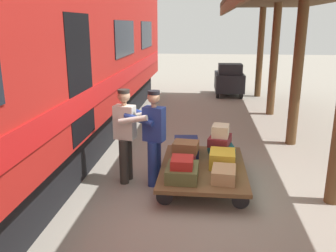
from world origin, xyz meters
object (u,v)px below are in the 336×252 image
object	(u,v)px
suitcase_navy_fabric	(186,147)
suitcase_tan_vintage	(224,174)
suitcase_teal_softside	(221,150)
suitcase_red_plastic	(182,162)
luggage_cart	(203,168)
porter_in_overalls	(153,135)
suitcase_yellow_case	(222,159)
suitcase_brown_leather	(186,147)
suitcase_maroon_trunk	(220,140)
porter_by_door	(126,133)
suitcase_cream_canvas	(221,131)
suitcase_olive_duffel	(182,172)
suitcase_burgundy_valise	(184,158)
baggage_tug	(229,80)

from	to	relation	value
suitcase_navy_fabric	suitcase_tan_vintage	world-z (taller)	suitcase_navy_fabric
suitcase_navy_fabric	suitcase_teal_softside	xyz separation A→B (m)	(-0.67, 0.00, -0.04)
suitcase_navy_fabric	suitcase_red_plastic	distance (m)	1.23
luggage_cart	porter_in_overalls	xyz separation A→B (m)	(0.88, 0.08, 0.63)
suitcase_yellow_case	suitcase_brown_leather	xyz separation A→B (m)	(0.65, 0.01, 0.21)
suitcase_maroon_trunk	porter_by_door	bearing A→B (deg)	20.52
suitcase_teal_softside	suitcase_cream_canvas	distance (m)	0.38
suitcase_teal_softside	suitcase_red_plastic	size ratio (longest dim) A/B	1.38
suitcase_olive_duffel	suitcase_red_plastic	distance (m)	0.19
suitcase_navy_fabric	suitcase_olive_duffel	size ratio (longest dim) A/B	0.97
suitcase_yellow_case	suitcase_maroon_trunk	bearing A→B (deg)	-87.48
suitcase_olive_duffel	porter_in_overalls	size ratio (longest dim) A/B	0.37
suitcase_brown_leather	porter_in_overalls	bearing A→B (deg)	7.07
suitcase_teal_softside	suitcase_olive_duffel	size ratio (longest dim) A/B	0.88
suitcase_tan_vintage	suitcase_burgundy_valise	bearing A→B (deg)	-41.51
suitcase_teal_softside	suitcase_brown_leather	distance (m)	0.92
suitcase_navy_fabric	porter_by_door	distance (m)	1.29
suitcase_burgundy_valise	porter_in_overalls	world-z (taller)	porter_in_overalls
luggage_cart	suitcase_red_plastic	world-z (taller)	suitcase_red_plastic
luggage_cart	suitcase_maroon_trunk	distance (m)	0.76
porter_in_overalls	baggage_tug	size ratio (longest dim) A/B	0.99
luggage_cart	suitcase_maroon_trunk	xyz separation A→B (m)	(-0.31, -0.60, 0.34)
suitcase_yellow_case	suitcase_teal_softside	bearing A→B (deg)	-90.00
suitcase_brown_leather	porter_in_overalls	xyz separation A→B (m)	(0.57, 0.07, 0.23)
suitcase_red_plastic	porter_by_door	world-z (taller)	porter_by_door
suitcase_yellow_case	suitcase_olive_duffel	xyz separation A→B (m)	(0.67, 0.59, -0.03)
suitcase_brown_leather	suitcase_olive_duffel	bearing A→B (deg)	87.94
suitcase_red_plastic	porter_in_overalls	world-z (taller)	porter_in_overalls
suitcase_red_plastic	porter_by_door	bearing A→B (deg)	-29.93
suitcase_maroon_trunk	porter_by_door	distance (m)	1.82
suitcase_brown_leather	baggage_tug	size ratio (longest dim) A/B	0.25
suitcase_navy_fabric	suitcase_yellow_case	xyz separation A→B (m)	(-0.67, 0.59, -0.00)
suitcase_navy_fabric	suitcase_red_plastic	xyz separation A→B (m)	(0.00, 1.22, 0.15)
suitcase_burgundy_valise	suitcase_cream_canvas	size ratio (longest dim) A/B	1.28
suitcase_olive_duffel	porter_by_door	size ratio (longest dim) A/B	0.37
suitcase_burgundy_valise	porter_in_overalls	xyz separation A→B (m)	(0.55, 0.08, 0.45)
suitcase_cream_canvas	suitcase_brown_leather	bearing A→B (deg)	43.56
suitcase_maroon_trunk	suitcase_cream_canvas	size ratio (longest dim) A/B	1.48
suitcase_teal_softside	suitcase_burgundy_valise	bearing A→B (deg)	41.51
suitcase_yellow_case	suitcase_olive_duffel	distance (m)	0.90
suitcase_maroon_trunk	baggage_tug	size ratio (longest dim) A/B	0.32
suitcase_red_plastic	porter_in_overalls	xyz separation A→B (m)	(0.55, -0.55, 0.28)
luggage_cart	suitcase_yellow_case	size ratio (longest dim) A/B	4.32
suitcase_red_plastic	baggage_tug	world-z (taller)	baggage_tug
suitcase_burgundy_valise	suitcase_yellow_case	xyz separation A→B (m)	(-0.67, -0.00, 0.01)
suitcase_brown_leather	porter_by_door	world-z (taller)	porter_by_door
suitcase_yellow_case	suitcase_navy_fabric	bearing A→B (deg)	-41.51
suitcase_navy_fabric	suitcase_red_plastic	size ratio (longest dim) A/B	1.51
suitcase_burgundy_valise	suitcase_maroon_trunk	size ratio (longest dim) A/B	0.86
suitcase_navy_fabric	suitcase_olive_duffel	bearing A→B (deg)	90.00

